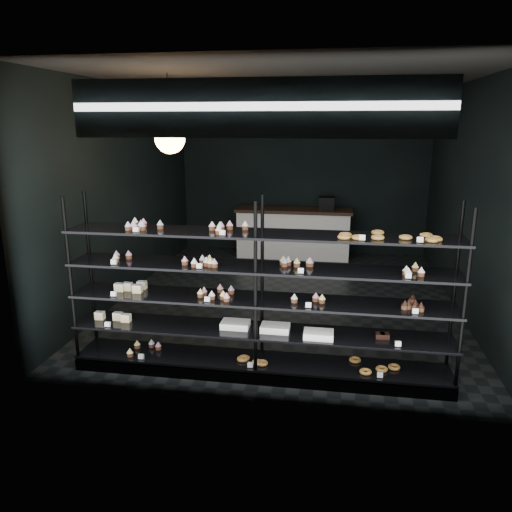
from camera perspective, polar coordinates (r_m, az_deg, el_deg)
name	(u,v)px	position (r m, az deg, el deg)	size (l,w,h in m)	color
room	(288,195)	(7.39, 3.69, 6.95)	(5.01, 6.01, 3.20)	black
display_shelf	(256,319)	(5.29, 0.04, -7.25)	(4.00, 0.50, 1.91)	black
signage	(256,108)	(4.41, -0.03, 16.55)	(3.30, 0.05, 0.50)	#0B0E3A
pendant_lamp	(170,138)	(6.11, -9.83, 13.10)	(0.35, 0.35, 0.91)	black
service_counter	(294,232)	(10.04, 4.36, 2.73)	(2.30, 0.65, 1.23)	white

